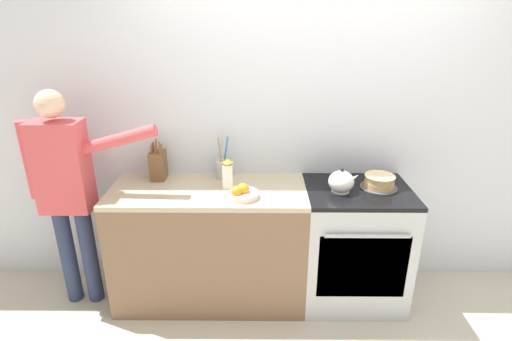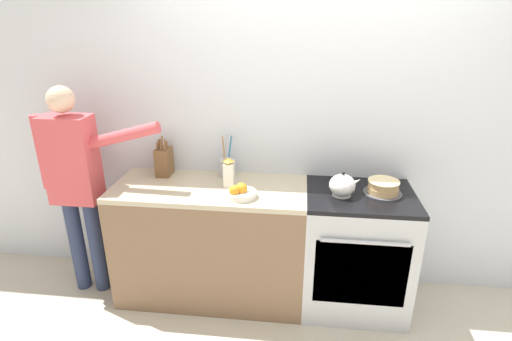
{
  "view_description": "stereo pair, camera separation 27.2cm",
  "coord_description": "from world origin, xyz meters",
  "px_view_note": "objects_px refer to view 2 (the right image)",
  "views": [
    {
      "loc": [
        -0.36,
        -2.26,
        2.06
      ],
      "look_at": [
        -0.38,
        0.27,
        1.06
      ],
      "focal_mm": 28.0,
      "sensor_mm": 36.0,
      "label": 1
    },
    {
      "loc": [
        -0.08,
        -2.24,
        2.06
      ],
      "look_at": [
        -0.38,
        0.27,
        1.06
      ],
      "focal_mm": 28.0,
      "sensor_mm": 36.0,
      "label": 2
    }
  ],
  "objects_px": {
    "stove_range": "(355,251)",
    "person_baker": "(76,177)",
    "knife_block": "(164,161)",
    "milk_carton": "(229,173)",
    "utensil_crock": "(227,167)",
    "layer_cake": "(383,188)",
    "tea_kettle": "(343,185)",
    "fruit_bowl": "(241,192)"
  },
  "relations": [
    {
      "from": "layer_cake",
      "to": "utensil_crock",
      "type": "xyz_separation_m",
      "value": [
        -1.11,
        0.18,
        0.03
      ]
    },
    {
      "from": "knife_block",
      "to": "person_baker",
      "type": "distance_m",
      "value": 0.63
    },
    {
      "from": "layer_cake",
      "to": "tea_kettle",
      "type": "xyz_separation_m",
      "value": [
        -0.28,
        -0.06,
        0.03
      ]
    },
    {
      "from": "stove_range",
      "to": "milk_carton",
      "type": "relative_size",
      "value": 4.14
    },
    {
      "from": "utensil_crock",
      "to": "milk_carton",
      "type": "bearing_deg",
      "value": -75.98
    },
    {
      "from": "milk_carton",
      "to": "person_baker",
      "type": "xyz_separation_m",
      "value": [
        -1.1,
        -0.08,
        -0.05
      ]
    },
    {
      "from": "tea_kettle",
      "to": "person_baker",
      "type": "xyz_separation_m",
      "value": [
        -1.89,
        -0.02,
        -0.02
      ]
    },
    {
      "from": "person_baker",
      "to": "utensil_crock",
      "type": "bearing_deg",
      "value": 3.67
    },
    {
      "from": "knife_block",
      "to": "person_baker",
      "type": "relative_size",
      "value": 0.19
    },
    {
      "from": "layer_cake",
      "to": "person_baker",
      "type": "bearing_deg",
      "value": -177.97
    },
    {
      "from": "stove_range",
      "to": "utensil_crock",
      "type": "height_order",
      "value": "utensil_crock"
    },
    {
      "from": "fruit_bowl",
      "to": "person_baker",
      "type": "distance_m",
      "value": 1.22
    },
    {
      "from": "stove_range",
      "to": "utensil_crock",
      "type": "relative_size",
      "value": 2.77
    },
    {
      "from": "tea_kettle",
      "to": "milk_carton",
      "type": "distance_m",
      "value": 0.79
    },
    {
      "from": "tea_kettle",
      "to": "knife_block",
      "type": "height_order",
      "value": "knife_block"
    },
    {
      "from": "knife_block",
      "to": "milk_carton",
      "type": "height_order",
      "value": "knife_block"
    },
    {
      "from": "layer_cake",
      "to": "utensil_crock",
      "type": "height_order",
      "value": "utensil_crock"
    },
    {
      "from": "stove_range",
      "to": "fruit_bowl",
      "type": "bearing_deg",
      "value": -169.74
    },
    {
      "from": "utensil_crock",
      "to": "fruit_bowl",
      "type": "bearing_deg",
      "value": -66.19
    },
    {
      "from": "tea_kettle",
      "to": "person_baker",
      "type": "height_order",
      "value": "person_baker"
    },
    {
      "from": "stove_range",
      "to": "knife_block",
      "type": "xyz_separation_m",
      "value": [
        -1.44,
        0.18,
        0.56
      ]
    },
    {
      "from": "stove_range",
      "to": "layer_cake",
      "type": "distance_m",
      "value": 0.52
    },
    {
      "from": "stove_range",
      "to": "knife_block",
      "type": "relative_size",
      "value": 2.93
    },
    {
      "from": "knife_block",
      "to": "utensil_crock",
      "type": "xyz_separation_m",
      "value": [
        0.48,
        0.02,
        -0.04
      ]
    },
    {
      "from": "layer_cake",
      "to": "milk_carton",
      "type": "relative_size",
      "value": 1.18
    },
    {
      "from": "fruit_bowl",
      "to": "knife_block",
      "type": "bearing_deg",
      "value": 152.6
    },
    {
      "from": "tea_kettle",
      "to": "fruit_bowl",
      "type": "relative_size",
      "value": 1.09
    },
    {
      "from": "tea_kettle",
      "to": "knife_block",
      "type": "bearing_deg",
      "value": 170.47
    },
    {
      "from": "milk_carton",
      "to": "utensil_crock",
      "type": "bearing_deg",
      "value": 104.02
    },
    {
      "from": "utensil_crock",
      "to": "milk_carton",
      "type": "relative_size",
      "value": 1.49
    },
    {
      "from": "knife_block",
      "to": "person_baker",
      "type": "bearing_deg",
      "value": -157.72
    },
    {
      "from": "stove_range",
      "to": "utensil_crock",
      "type": "distance_m",
      "value": 1.12
    },
    {
      "from": "utensil_crock",
      "to": "fruit_bowl",
      "type": "xyz_separation_m",
      "value": [
        0.16,
        -0.35,
        -0.03
      ]
    },
    {
      "from": "stove_range",
      "to": "tea_kettle",
      "type": "xyz_separation_m",
      "value": [
        -0.14,
        -0.04,
        0.53
      ]
    },
    {
      "from": "knife_block",
      "to": "person_baker",
      "type": "height_order",
      "value": "person_baker"
    },
    {
      "from": "stove_range",
      "to": "tea_kettle",
      "type": "distance_m",
      "value": 0.54
    },
    {
      "from": "stove_range",
      "to": "person_baker",
      "type": "relative_size",
      "value": 0.56
    },
    {
      "from": "layer_cake",
      "to": "tea_kettle",
      "type": "distance_m",
      "value": 0.29
    },
    {
      "from": "tea_kettle",
      "to": "fruit_bowl",
      "type": "distance_m",
      "value": 0.68
    },
    {
      "from": "fruit_bowl",
      "to": "milk_carton",
      "type": "bearing_deg",
      "value": 122.66
    },
    {
      "from": "milk_carton",
      "to": "fruit_bowl",
      "type": "bearing_deg",
      "value": -57.34
    },
    {
      "from": "knife_block",
      "to": "utensil_crock",
      "type": "bearing_deg",
      "value": 2.81
    }
  ]
}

